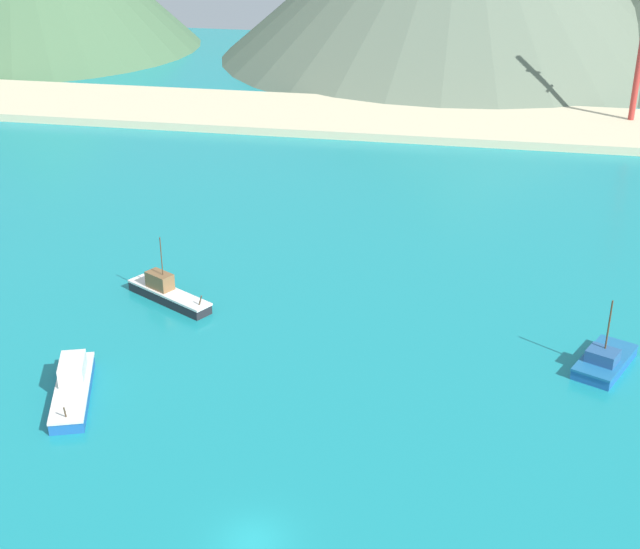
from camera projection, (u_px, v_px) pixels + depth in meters
ground at (336, 317)px, 81.31m from camera, size 260.00×280.00×0.50m
fishing_boat_0 at (167, 293)px, 83.39m from camera, size 9.49×6.55×6.40m
fishing_boat_2 at (73, 386)px, 68.74m from camera, size 5.71×10.29×2.64m
fishing_boat_8 at (604, 361)px, 72.53m from camera, size 5.87×7.67×6.33m
beach_strip at (407, 119)px, 138.96m from camera, size 247.00×21.90×1.20m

